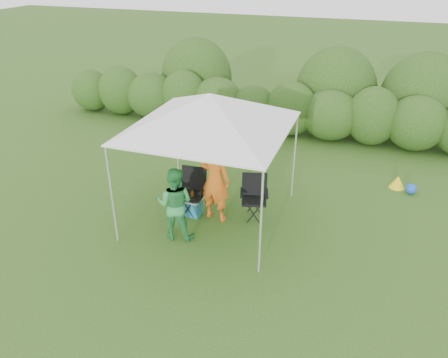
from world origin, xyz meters
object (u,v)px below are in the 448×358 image
(chair_right, at_px, (254,194))
(man, at_px, (215,180))
(cooler, at_px, (191,207))
(woman, at_px, (175,204))
(canopy, at_px, (210,111))
(chair_left, at_px, (192,188))

(chair_right, distance_m, man, 0.95)
(chair_right, relative_size, cooler, 2.01)
(man, xyz_separation_m, cooler, (-0.57, -0.04, -0.76))
(woman, xyz_separation_m, cooler, (-0.05, 0.89, -0.59))
(man, height_order, woman, man)
(chair_right, bearing_deg, cooler, -177.72)
(chair_right, xyz_separation_m, man, (-0.77, -0.39, 0.40))
(canopy, bearing_deg, man, -13.22)
(canopy, height_order, woman, canopy)
(canopy, bearing_deg, woman, -113.67)
(man, xyz_separation_m, woman, (-0.52, -0.93, -0.17))
(canopy, xyz_separation_m, woman, (-0.42, -0.95, -1.68))
(canopy, bearing_deg, cooler, -172.64)
(man, bearing_deg, chair_left, -3.17)
(chair_left, distance_m, cooler, 0.42)
(canopy, xyz_separation_m, cooler, (-0.47, -0.06, -2.27))
(chair_left, height_order, cooler, chair_left)
(chair_right, bearing_deg, woman, -149.67)
(canopy, xyz_separation_m, chair_left, (-0.51, 0.11, -1.88))
(man, distance_m, cooler, 0.95)
(canopy, bearing_deg, chair_right, 23.00)
(chair_right, bearing_deg, chair_left, 175.21)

